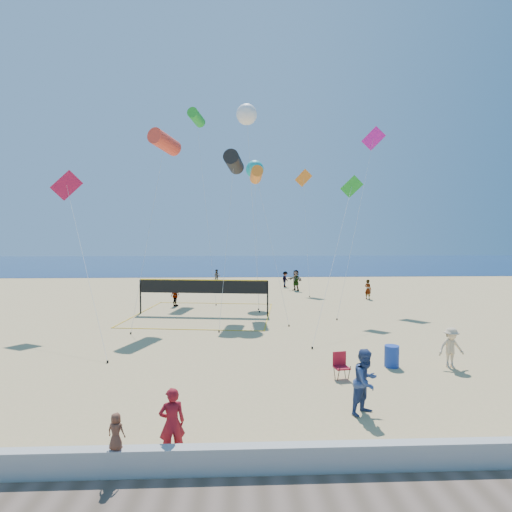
{
  "coord_description": "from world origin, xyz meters",
  "views": [
    {
      "loc": [
        -0.15,
        -11.37,
        5.14
      ],
      "look_at": [
        0.41,
        2.0,
        4.44
      ],
      "focal_mm": 28.0,
      "sensor_mm": 36.0,
      "label": 1
    }
  ],
  "objects_px": {
    "woman": "(172,423)",
    "trash_barrel": "(392,356)",
    "volleyball_net": "(203,291)",
    "camp_chair": "(341,364)"
  },
  "relations": [
    {
      "from": "woman",
      "to": "camp_chair",
      "type": "bearing_deg",
      "value": -154.54
    },
    {
      "from": "woman",
      "to": "trash_barrel",
      "type": "height_order",
      "value": "woman"
    },
    {
      "from": "camp_chair",
      "to": "trash_barrel",
      "type": "bearing_deg",
      "value": 16.39
    },
    {
      "from": "camp_chair",
      "to": "volleyball_net",
      "type": "distance_m",
      "value": 13.23
    },
    {
      "from": "trash_barrel",
      "to": "woman",
      "type": "bearing_deg",
      "value": -140.92
    },
    {
      "from": "woman",
      "to": "trash_barrel",
      "type": "bearing_deg",
      "value": -159.06
    },
    {
      "from": "woman",
      "to": "volleyball_net",
      "type": "bearing_deg",
      "value": -105.43
    },
    {
      "from": "trash_barrel",
      "to": "volleyball_net",
      "type": "xyz_separation_m",
      "value": [
        -8.29,
        10.61,
        1.14
      ]
    },
    {
      "from": "camp_chair",
      "to": "volleyball_net",
      "type": "relative_size",
      "value": 0.11
    },
    {
      "from": "camp_chair",
      "to": "trash_barrel",
      "type": "height_order",
      "value": "camp_chair"
    }
  ]
}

